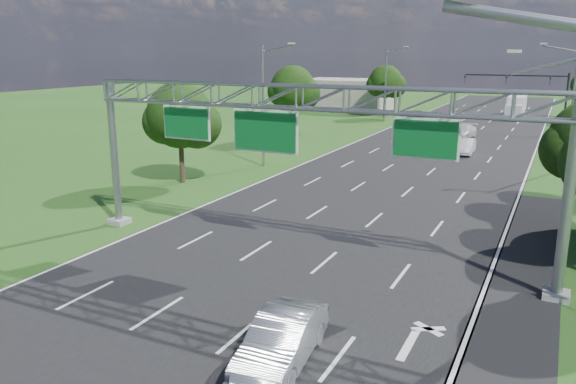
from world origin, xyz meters
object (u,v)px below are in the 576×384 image
Objects in this scene: sign_gantry at (301,111)px; traffic_signal at (536,88)px; box_truck at (516,108)px; silver_sedan at (282,340)px.

traffic_signal is at bearing 82.32° from sign_gantry.
traffic_signal is (7.15, 53.00, -1.72)m from sign_gantry.
box_truck is at bearing 86.42° from sign_gantry.
sign_gantry is 11.46m from silver_sedan.
sign_gantry is 53.51m from traffic_signal.
silver_sedan is at bearing -68.36° from sign_gantry.
silver_sedan is at bearing -93.29° from traffic_signal.
traffic_signal is at bearing -76.76° from box_truck.
silver_sedan is (-3.57, -62.02, -4.37)m from traffic_signal.
sign_gantry is at bearing 105.16° from silver_sedan.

